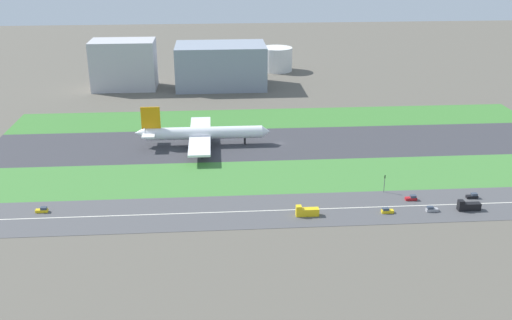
% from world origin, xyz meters
% --- Properties ---
extents(ground_plane, '(800.00, 800.00, 0.00)m').
position_xyz_m(ground_plane, '(0.00, 0.00, 0.00)').
color(ground_plane, '#5B564C').
extents(runway, '(280.00, 46.00, 0.10)m').
position_xyz_m(runway, '(0.00, 0.00, 0.05)').
color(runway, '#38383D').
rests_on(runway, ground_plane).
extents(grass_median_north, '(280.00, 36.00, 0.10)m').
position_xyz_m(grass_median_north, '(0.00, 41.00, 0.05)').
color(grass_median_north, '#3D7A33').
rests_on(grass_median_north, ground_plane).
extents(grass_median_south, '(280.00, 36.00, 0.10)m').
position_xyz_m(grass_median_south, '(0.00, -41.00, 0.05)').
color(grass_median_south, '#427F38').
rests_on(grass_median_south, ground_plane).
extents(highway, '(280.00, 28.00, 0.10)m').
position_xyz_m(highway, '(0.00, -73.00, 0.05)').
color(highway, '#4C4C4F').
rests_on(highway, ground_plane).
extents(highway_centerline, '(266.00, 0.50, 0.01)m').
position_xyz_m(highway_centerline, '(0.00, -73.00, 0.11)').
color(highway_centerline, silver).
rests_on(highway_centerline, highway).
extents(airliner, '(65.00, 56.00, 19.70)m').
position_xyz_m(airliner, '(-38.93, 0.00, 6.23)').
color(airliner, white).
rests_on(airliner, runway).
extents(car_3, '(4.40, 1.80, 2.00)m').
position_xyz_m(car_3, '(-96.38, -68.00, 0.92)').
color(car_3, yellow).
rests_on(car_3, highway).
extents(car_1, '(4.40, 1.80, 2.00)m').
position_xyz_m(car_1, '(30.39, -78.00, 0.92)').
color(car_1, yellow).
rests_on(car_1, highway).
extents(truck_1, '(8.40, 2.50, 4.00)m').
position_xyz_m(truck_1, '(61.10, -78.00, 1.67)').
color(truck_1, black).
rests_on(truck_1, highway).
extents(car_5, '(4.40, 1.80, 2.00)m').
position_xyz_m(car_5, '(67.16, -68.00, 0.92)').
color(car_5, black).
rests_on(car_5, highway).
extents(truck_0, '(8.40, 2.50, 4.00)m').
position_xyz_m(truck_0, '(0.49, -78.00, 1.67)').
color(truck_0, yellow).
rests_on(truck_0, highway).
extents(car_4, '(4.40, 1.80, 2.00)m').
position_xyz_m(car_4, '(47.18, -78.00, 0.92)').
color(car_4, '#99999E').
rests_on(car_4, highway).
extents(car_6, '(4.40, 1.80, 2.00)m').
position_xyz_m(car_6, '(42.91, -68.00, 0.92)').
color(car_6, '#B2191E').
rests_on(car_6, highway).
extents(traffic_light, '(0.36, 0.50, 7.20)m').
position_xyz_m(traffic_light, '(34.31, -60.01, 4.29)').
color(traffic_light, '#4C4C51').
rests_on(traffic_light, highway).
extents(terminal_building, '(40.92, 24.77, 31.64)m').
position_xyz_m(terminal_building, '(-90.00, 114.00, 15.82)').
color(terminal_building, '#B2B2B7').
rests_on(terminal_building, ground_plane).
extents(hangar_building, '(58.67, 36.42, 28.17)m').
position_xyz_m(hangar_building, '(-26.99, 114.00, 14.09)').
color(hangar_building, gray).
rests_on(hangar_building, ground_plane).
extents(fuel_tank_west, '(24.80, 24.80, 12.34)m').
position_xyz_m(fuel_tank_west, '(-23.47, 159.00, 6.17)').
color(fuel_tank_west, silver).
rests_on(fuel_tank_west, ground_plane).
extents(fuel_tank_centre, '(23.06, 23.06, 17.19)m').
position_xyz_m(fuel_tank_centre, '(14.92, 159.00, 8.59)').
color(fuel_tank_centre, silver).
rests_on(fuel_tank_centre, ground_plane).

